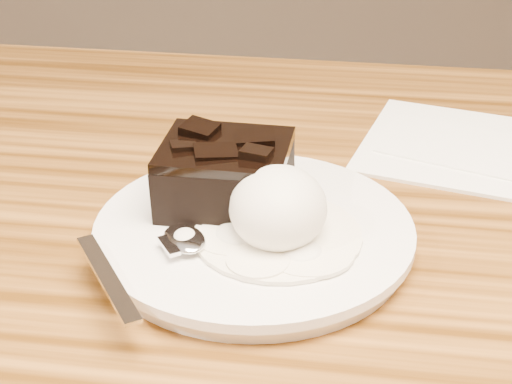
# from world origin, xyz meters

# --- Properties ---
(plate) EXTENTS (0.23, 0.23, 0.02)m
(plate) POSITION_xyz_m (-0.07, 0.01, 0.76)
(plate) COLOR silver
(plate) RESTS_ON dining_table
(brownie) EXTENTS (0.09, 0.08, 0.04)m
(brownie) POSITION_xyz_m (-0.09, 0.03, 0.79)
(brownie) COLOR black
(brownie) RESTS_ON plate
(ice_cream_scoop) EXTENTS (0.07, 0.07, 0.06)m
(ice_cream_scoop) POSITION_xyz_m (-0.05, -0.01, 0.79)
(ice_cream_scoop) COLOR white
(ice_cream_scoop) RESTS_ON plate
(melt_puddle) EXTENTS (0.12, 0.12, 0.00)m
(melt_puddle) POSITION_xyz_m (-0.05, -0.01, 0.77)
(melt_puddle) COLOR white
(melt_puddle) RESTS_ON plate
(spoon) EXTENTS (0.11, 0.14, 0.01)m
(spoon) POSITION_xyz_m (-0.11, -0.03, 0.77)
(spoon) COLOR silver
(spoon) RESTS_ON plate
(napkin) EXTENTS (0.20, 0.20, 0.01)m
(napkin) POSITION_xyz_m (0.09, 0.19, 0.75)
(napkin) COLOR white
(napkin) RESTS_ON dining_table
(crumb_a) EXTENTS (0.01, 0.01, 0.00)m
(crumb_a) POSITION_xyz_m (-0.10, -0.03, 0.77)
(crumb_a) COLOR black
(crumb_a) RESTS_ON plate
(crumb_b) EXTENTS (0.01, 0.01, 0.00)m
(crumb_b) POSITION_xyz_m (-0.04, -0.01, 0.77)
(crumb_b) COLOR black
(crumb_b) RESTS_ON plate
(crumb_c) EXTENTS (0.01, 0.01, 0.00)m
(crumb_c) POSITION_xyz_m (-0.04, 0.03, 0.77)
(crumb_c) COLOR black
(crumb_c) RESTS_ON plate
(crumb_d) EXTENTS (0.01, 0.01, 0.00)m
(crumb_d) POSITION_xyz_m (-0.06, -0.04, 0.77)
(crumb_d) COLOR black
(crumb_d) RESTS_ON plate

